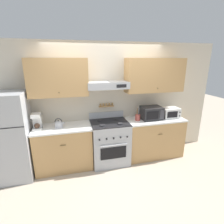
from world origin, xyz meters
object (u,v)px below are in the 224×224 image
(stove_range, at_px, (110,142))
(toaster_oven, at_px, (170,113))
(tea_kettle, at_px, (59,124))
(microwave, at_px, (151,113))
(coffee_maker, at_px, (37,121))
(utensil_crock, at_px, (138,117))
(refrigerator, at_px, (10,137))

(stove_range, height_order, toaster_oven, toaster_oven)
(toaster_oven, bearing_deg, tea_kettle, 179.96)
(stove_range, distance_m, microwave, 1.13)
(stove_range, distance_m, coffee_maker, 1.54)
(tea_kettle, height_order, microwave, microwave)
(coffee_maker, xyz_separation_m, microwave, (2.39, -0.01, -0.02))
(microwave, relative_size, toaster_oven, 1.16)
(microwave, xyz_separation_m, utensil_crock, (-0.33, -0.02, -0.07))
(refrigerator, xyz_separation_m, coffee_maker, (0.48, 0.08, 0.24))
(stove_range, bearing_deg, tea_kettle, 178.56)
(utensil_crock, bearing_deg, microwave, 3.09)
(refrigerator, relative_size, coffee_maker, 5.27)
(tea_kettle, height_order, toaster_oven, toaster_oven)
(tea_kettle, distance_m, microwave, 1.99)
(stove_range, xyz_separation_m, tea_kettle, (-1.02, 0.03, 0.51))
(tea_kettle, bearing_deg, toaster_oven, -0.04)
(utensil_crock, bearing_deg, stove_range, -177.70)
(stove_range, height_order, tea_kettle, tea_kettle)
(coffee_maker, bearing_deg, refrigerator, -170.94)
(microwave, bearing_deg, stove_range, -177.43)
(tea_kettle, relative_size, microwave, 0.44)
(toaster_oven, bearing_deg, refrigerator, -179.18)
(microwave, distance_m, toaster_oven, 0.47)
(stove_range, xyz_separation_m, microwave, (0.97, 0.04, 0.58))
(stove_range, relative_size, utensil_crock, 3.77)
(coffee_maker, relative_size, microwave, 0.69)
(stove_range, relative_size, toaster_oven, 2.72)
(refrigerator, bearing_deg, utensil_crock, 1.12)
(coffee_maker, bearing_deg, microwave, -0.23)
(microwave, bearing_deg, refrigerator, -178.65)
(refrigerator, height_order, utensil_crock, refrigerator)
(microwave, height_order, utensil_crock, utensil_crock)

